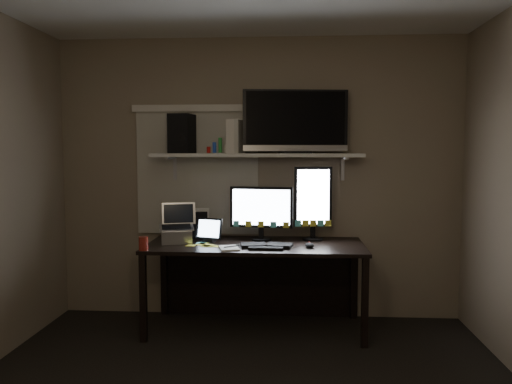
# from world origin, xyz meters

# --- Properties ---
(back_wall) EXTENTS (3.60, 0.00, 3.60)m
(back_wall) POSITION_xyz_m (0.00, 1.80, 1.25)
(back_wall) COLOR #756454
(back_wall) RESTS_ON floor
(window_blinds) EXTENTS (1.10, 0.02, 1.10)m
(window_blinds) POSITION_xyz_m (-0.55, 1.79, 1.30)
(window_blinds) COLOR beige
(window_blinds) RESTS_ON back_wall
(desk) EXTENTS (1.80, 0.75, 0.73)m
(desk) POSITION_xyz_m (0.00, 1.55, 0.55)
(desk) COLOR black
(desk) RESTS_ON floor
(wall_shelf) EXTENTS (1.80, 0.35, 0.03)m
(wall_shelf) POSITION_xyz_m (0.00, 1.62, 1.46)
(wall_shelf) COLOR beige
(wall_shelf) RESTS_ON back_wall
(monitor_landscape) EXTENTS (0.55, 0.12, 0.48)m
(monitor_landscape) POSITION_xyz_m (0.04, 1.58, 0.97)
(monitor_landscape) COLOR black
(monitor_landscape) RESTS_ON desk
(monitor_portrait) EXTENTS (0.33, 0.09, 0.65)m
(monitor_portrait) POSITION_xyz_m (0.48, 1.63, 1.05)
(monitor_portrait) COLOR black
(monitor_portrait) RESTS_ON desk
(keyboard) EXTENTS (0.42, 0.17, 0.03)m
(keyboard) POSITION_xyz_m (0.10, 1.29, 0.74)
(keyboard) COLOR black
(keyboard) RESTS_ON desk
(mouse) EXTENTS (0.10, 0.12, 0.04)m
(mouse) POSITION_xyz_m (0.44, 1.29, 0.75)
(mouse) COLOR black
(mouse) RESTS_ON desk
(notepad) EXTENTS (0.20, 0.24, 0.01)m
(notepad) POSITION_xyz_m (-0.19, 1.20, 0.74)
(notepad) COLOR silver
(notepad) RESTS_ON desk
(tablet) EXTENTS (0.25, 0.16, 0.20)m
(tablet) POSITION_xyz_m (-0.40, 1.48, 0.83)
(tablet) COLOR black
(tablet) RESTS_ON desk
(file_sorter) EXTENTS (0.22, 0.14, 0.25)m
(file_sorter) POSITION_xyz_m (-0.55, 1.66, 0.86)
(file_sorter) COLOR black
(file_sorter) RESTS_ON desk
(laptop) EXTENTS (0.34, 0.30, 0.32)m
(laptop) POSITION_xyz_m (-0.67, 1.43, 0.89)
(laptop) COLOR #A6A6AB
(laptop) RESTS_ON desk
(cup) EXTENTS (0.08, 0.08, 0.11)m
(cup) POSITION_xyz_m (-0.85, 1.10, 0.78)
(cup) COLOR maroon
(cup) RESTS_ON desk
(sticky_notes) EXTENTS (0.36, 0.30, 0.00)m
(sticky_notes) POSITION_xyz_m (-0.42, 1.37, 0.73)
(sticky_notes) COLOR yellow
(sticky_notes) RESTS_ON desk
(tv) EXTENTS (0.91, 0.27, 0.54)m
(tv) POSITION_xyz_m (0.33, 1.62, 1.75)
(tv) COLOR black
(tv) RESTS_ON wall_shelf
(game_console) EXTENTS (0.14, 0.25, 0.29)m
(game_console) POSITION_xyz_m (-0.18, 1.60, 1.62)
(game_console) COLOR beige
(game_console) RESTS_ON wall_shelf
(speaker) EXTENTS (0.22, 0.25, 0.34)m
(speaker) POSITION_xyz_m (-0.66, 1.65, 1.65)
(speaker) COLOR black
(speaker) RESTS_ON wall_shelf
(bottles) EXTENTS (0.20, 0.08, 0.13)m
(bottles) POSITION_xyz_m (-0.31, 1.58, 1.54)
(bottles) COLOR #A50F0C
(bottles) RESTS_ON wall_shelf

